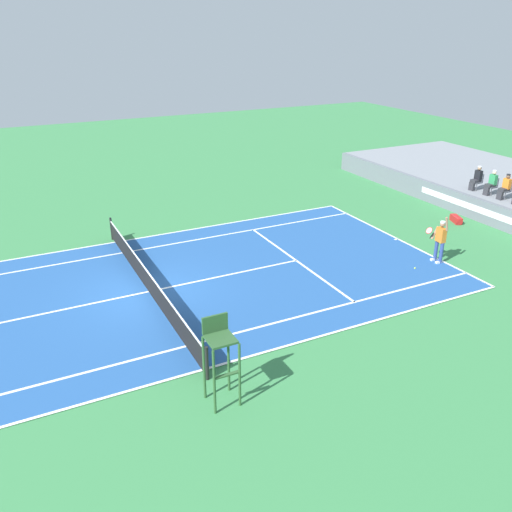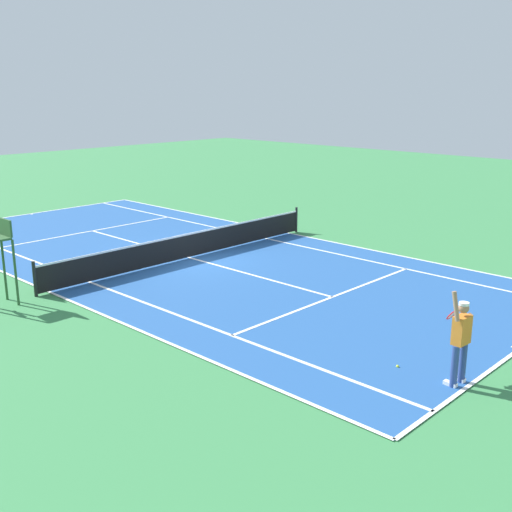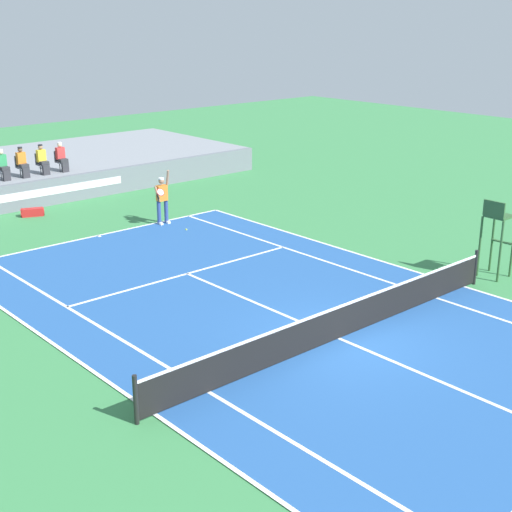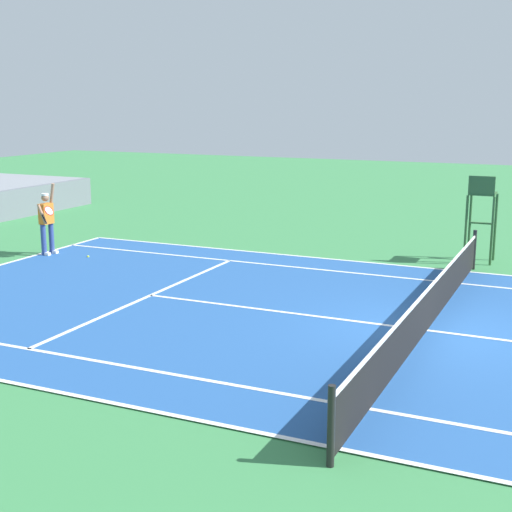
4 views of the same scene
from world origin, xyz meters
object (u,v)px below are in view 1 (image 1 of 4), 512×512
object	(u,v)px
tennis_player	(440,240)
tennis_ball	(415,268)
spectator_seated_0	(477,179)
spectator_seated_2	(505,187)
spectator_seated_1	(491,183)
equipment_bag	(456,219)
umpire_chair	(220,350)

from	to	relation	value
tennis_player	tennis_ball	size ratio (longest dim) A/B	30.63
spectator_seated_0	spectator_seated_2	xyz separation A→B (m)	(1.80, 0.00, 0.00)
spectator_seated_1	tennis_ball	distance (m)	8.85
spectator_seated_1	equipment_bag	bearing A→B (deg)	-87.66
spectator_seated_2	tennis_ball	distance (m)	8.55
tennis_player	umpire_chair	bearing A→B (deg)	-70.14
tennis_ball	equipment_bag	size ratio (longest dim) A/B	0.07
spectator_seated_1	tennis_ball	xyz separation A→B (m)	(3.49, -7.95, -1.71)
spectator_seated_0	umpire_chair	distance (m)	20.18
tennis_ball	umpire_chair	bearing A→B (deg)	-68.48
spectator_seated_1	spectator_seated_2	size ratio (longest dim) A/B	1.00
tennis_ball	equipment_bag	world-z (taller)	equipment_bag
spectator_seated_0	tennis_ball	xyz separation A→B (m)	(4.45, -7.95, -1.71)
tennis_ball	umpire_chair	world-z (taller)	umpire_chair
spectator_seated_2	tennis_player	size ratio (longest dim) A/B	0.61
equipment_bag	umpire_chair	bearing A→B (deg)	-65.05
tennis_ball	spectator_seated_0	bearing A→B (deg)	119.22
tennis_player	spectator_seated_0	bearing A→B (deg)	123.02
tennis_ball	umpire_chair	xyz separation A→B (m)	(4.08, -10.34, 1.52)
tennis_player	tennis_ball	world-z (taller)	tennis_player
spectator_seated_0	umpire_chair	xyz separation A→B (m)	(8.52, -18.29, -0.19)
spectator_seated_2	spectator_seated_0	bearing A→B (deg)	180.00
equipment_bag	tennis_ball	bearing A→B (deg)	-59.33
tennis_player	umpire_chair	world-z (taller)	umpire_chair
spectator_seated_0	spectator_seated_1	world-z (taller)	same
umpire_chair	tennis_ball	bearing A→B (deg)	111.52
spectator_seated_0	equipment_bag	xyz separation A→B (m)	(1.05, -2.22, -1.58)
spectator_seated_0	umpire_chair	world-z (taller)	umpire_chair
spectator_seated_0	spectator_seated_2	world-z (taller)	same
spectator_seated_1	tennis_player	xyz separation A→B (m)	(3.35, -6.63, -0.75)
spectator_seated_1	equipment_bag	size ratio (longest dim) A/B	1.33
tennis_player	equipment_bag	bearing A→B (deg)	126.47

